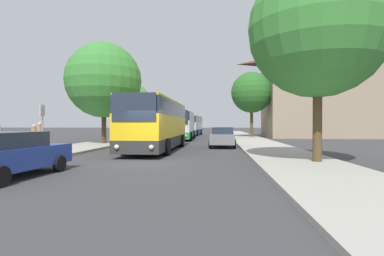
# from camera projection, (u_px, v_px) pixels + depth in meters

# --- Properties ---
(ground_plane) EXTENTS (300.00, 300.00, 0.00)m
(ground_plane) POSITION_uv_depth(u_px,v_px,m) (149.00, 161.00, 14.59)
(ground_plane) COLOR #38383A
(ground_plane) RESTS_ON ground
(sidewalk_left) EXTENTS (4.00, 120.00, 0.15)m
(sidewalk_left) POSITION_uv_depth(u_px,v_px,m) (14.00, 158.00, 15.19)
(sidewalk_left) COLOR #A39E93
(sidewalk_left) RESTS_ON ground_plane
(sidewalk_right) EXTENTS (4.00, 120.00, 0.15)m
(sidewalk_right) POSITION_uv_depth(u_px,v_px,m) (296.00, 161.00, 14.00)
(sidewalk_right) COLOR #A39E93
(sidewalk_right) RESTS_ON ground_plane
(building_right_background) EXTENTS (20.51, 10.22, 13.46)m
(building_right_background) POSITION_uv_depth(u_px,v_px,m) (341.00, 89.00, 41.66)
(building_right_background) COLOR gray
(building_right_background) RESTS_ON ground_plane
(bus_front) EXTENTS (2.92, 11.54, 3.44)m
(bus_front) POSITION_uv_depth(u_px,v_px,m) (157.00, 124.00, 20.76)
(bus_front) COLOR #2D2D2D
(bus_front) RESTS_ON ground_plane
(bus_middle) EXTENTS (2.95, 11.39, 3.29)m
(bus_middle) POSITION_uv_depth(u_px,v_px,m) (182.00, 125.00, 35.90)
(bus_middle) COLOR #238942
(bus_middle) RESTS_ON ground_plane
(bus_rear) EXTENTS (3.11, 11.47, 3.22)m
(bus_rear) POSITION_uv_depth(u_px,v_px,m) (192.00, 125.00, 49.95)
(bus_rear) COLOR #2D519E
(bus_rear) RESTS_ON ground_plane
(parked_car_left_curb) EXTENTS (2.25, 4.77, 1.55)m
(parked_car_left_curb) POSITION_uv_depth(u_px,v_px,m) (8.00, 154.00, 10.03)
(parked_car_left_curb) COLOR #233D9E
(parked_car_left_curb) RESTS_ON ground_plane
(parked_car_right_near) EXTENTS (2.18, 4.36, 1.58)m
(parked_car_right_near) POSITION_uv_depth(u_px,v_px,m) (223.00, 137.00, 23.62)
(parked_car_right_near) COLOR slate
(parked_car_right_near) RESTS_ON ground_plane
(parked_car_right_far) EXTENTS (2.18, 4.25, 1.36)m
(parked_car_right_far) POSITION_uv_depth(u_px,v_px,m) (223.00, 133.00, 35.81)
(parked_car_right_far) COLOR #B7B7BC
(parked_car_right_far) RESTS_ON ground_plane
(bus_stop_sign) EXTENTS (0.08, 0.45, 2.77)m
(bus_stop_sign) POSITION_uv_depth(u_px,v_px,m) (43.00, 123.00, 16.36)
(bus_stop_sign) COLOR gray
(bus_stop_sign) RESTS_ON sidewalk_left
(pedestrian_waiting_near) EXTENTS (0.36, 0.36, 1.80)m
(pedestrian_waiting_near) POSITION_uv_depth(u_px,v_px,m) (40.00, 136.00, 18.59)
(pedestrian_waiting_near) COLOR #23232D
(pedestrian_waiting_near) RESTS_ON sidewalk_left
(pedestrian_waiting_far) EXTENTS (0.36, 0.36, 1.66)m
(pedestrian_waiting_far) POSITION_uv_depth(u_px,v_px,m) (34.00, 137.00, 19.03)
(pedestrian_waiting_far) COLOR #23232D
(pedestrian_waiting_far) RESTS_ON sidewalk_left
(tree_left_near) EXTENTS (4.63, 4.63, 6.88)m
(tree_left_near) POSITION_uv_depth(u_px,v_px,m) (131.00, 101.00, 37.19)
(tree_left_near) COLOR brown
(tree_left_near) RESTS_ON sidewalk_left
(tree_left_far) EXTENTS (6.58, 6.58, 8.83)m
(tree_left_far) POSITION_uv_depth(u_px,v_px,m) (104.00, 80.00, 26.34)
(tree_left_far) COLOR #47331E
(tree_left_far) RESTS_ON sidewalk_left
(tree_right_near) EXTENTS (5.47, 5.47, 8.68)m
(tree_right_near) POSITION_uv_depth(u_px,v_px,m) (252.00, 93.00, 40.12)
(tree_right_near) COLOR #513D23
(tree_right_near) RESTS_ON sidewalk_right
(tree_right_mid) EXTENTS (6.14, 6.14, 9.00)m
(tree_right_mid) POSITION_uv_depth(u_px,v_px,m) (318.00, 29.00, 13.30)
(tree_right_mid) COLOR #513D23
(tree_right_mid) RESTS_ON sidewalk_right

